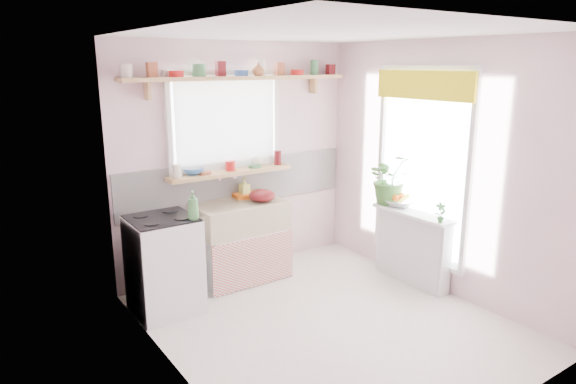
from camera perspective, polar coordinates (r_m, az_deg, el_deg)
room at (r=5.37m, az=4.39°, el=4.46°), size 3.20×3.20×3.20m
sink_unit at (r=5.51m, az=-5.27°, el=-5.40°), size 0.95×0.65×1.11m
cooker at (r=4.92m, az=-13.61°, el=-7.84°), size 0.58×0.58×0.93m
radiator_ledge at (r=5.58m, az=13.64°, el=-5.87°), size 0.22×0.95×0.78m
windowsill at (r=5.48m, az=-6.40°, el=2.15°), size 1.40×0.22×0.04m
pine_shelf at (r=5.43m, az=-5.21°, el=12.51°), size 2.52×0.24×0.04m
shelf_crockery at (r=5.42m, az=-5.22°, el=13.30°), size 2.47×0.11×0.12m
sill_crockery at (r=5.46m, az=-6.42°, el=2.94°), size 1.35×0.11×0.12m
dish_tray at (r=5.67m, az=-4.31°, el=-0.21°), size 0.40×0.32×0.04m
colander at (r=5.41m, az=-2.91°, el=-0.38°), size 0.29×0.29×0.13m
jade_plant at (r=5.68m, az=11.24°, el=1.49°), size 0.59×0.54×0.55m
fruit_bowl at (r=5.63m, az=12.38°, el=-1.21°), size 0.40×0.40×0.07m
herb_pot at (r=5.13m, az=16.60°, el=-2.22°), size 0.13×0.11×0.20m
soap_bottle_sink at (r=5.62m, az=-4.87°, el=0.55°), size 0.10×0.10×0.21m
sill_cup at (r=5.68m, az=-3.58°, el=3.42°), size 0.16×0.16×0.11m
sill_bowl at (r=5.35m, az=-10.51°, el=2.30°), size 0.22×0.22×0.07m
shelf_vase at (r=5.46m, az=-3.34°, el=13.47°), size 0.15×0.15×0.13m
cooker_bottle at (r=4.62m, az=-10.50°, el=-1.45°), size 0.13×0.13×0.26m
fruit at (r=5.62m, az=12.41°, el=-0.59°), size 0.20×0.14×0.10m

